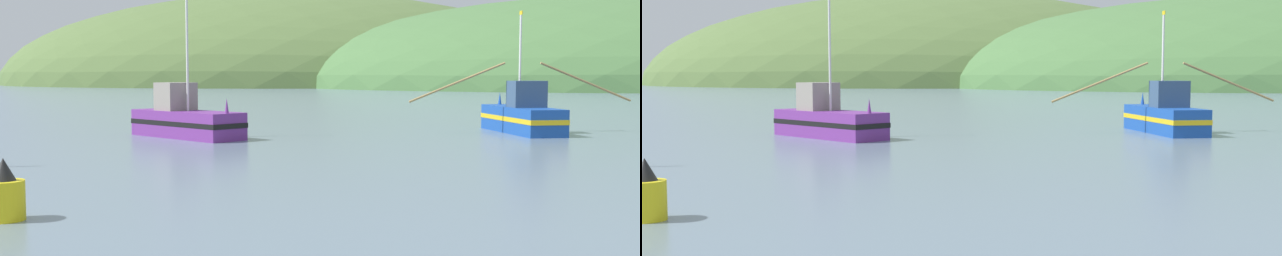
# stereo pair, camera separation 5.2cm
# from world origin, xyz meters

# --- Properties ---
(hill_far_center) EXTENTS (154.79, 123.83, 47.69)m
(hill_far_center) POSITION_xyz_m (7.75, 206.57, 0.00)
(hill_far_center) COLOR #516B38
(hill_far_center) RESTS_ON ground
(hill_far_right) EXTENTS (153.81, 123.05, 39.93)m
(hill_far_right) POSITION_xyz_m (79.11, 167.88, 0.00)
(hill_far_right) COLOR #47703D
(hill_far_right) RESTS_ON ground
(fishing_boat_blue) EXTENTS (12.40, 7.08, 6.50)m
(fishing_boat_blue) POSITION_xyz_m (11.78, 41.06, 0.89)
(fishing_boat_blue) COLOR #19479E
(fishing_boat_blue) RESTS_ON ground
(fishing_boat_purple) EXTENTS (6.12, 6.53, 7.55)m
(fishing_boat_purple) POSITION_xyz_m (-5.88, 39.64, 0.86)
(fishing_boat_purple) COLOR #6B2D84
(fishing_boat_purple) RESTS_ON ground
(channel_buoy) EXTENTS (0.88, 0.88, 1.38)m
(channel_buoy) POSITION_xyz_m (-7.70, 18.96, 0.56)
(channel_buoy) COLOR yellow
(channel_buoy) RESTS_ON ground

